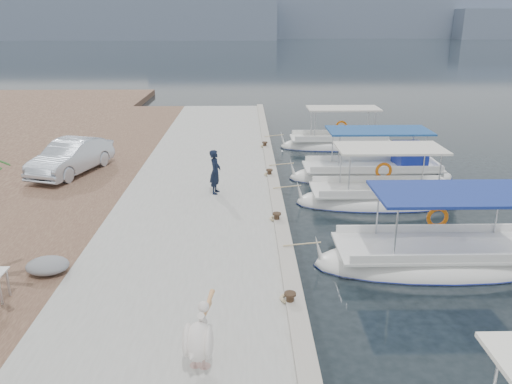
% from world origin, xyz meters
% --- Properties ---
extents(ground, '(400.00, 400.00, 0.00)m').
position_xyz_m(ground, '(0.00, 0.00, 0.00)').
color(ground, black).
rests_on(ground, ground).
extents(concrete_quay, '(6.00, 40.00, 0.50)m').
position_xyz_m(concrete_quay, '(-3.00, 5.00, 0.25)').
color(concrete_quay, '#A1A19C').
rests_on(concrete_quay, ground).
extents(quay_curb, '(0.44, 40.00, 0.12)m').
position_xyz_m(quay_curb, '(-0.22, 5.00, 0.56)').
color(quay_curb, '#A39D91').
rests_on(quay_curb, concrete_quay).
extents(cobblestone_strip, '(4.00, 40.00, 0.50)m').
position_xyz_m(cobblestone_strip, '(-8.00, 5.00, 0.25)').
color(cobblestone_strip, brown).
rests_on(cobblestone_strip, ground).
extents(distant_hills, '(330.00, 60.00, 18.00)m').
position_xyz_m(distant_hills, '(29.61, 201.49, 7.61)').
color(distant_hills, slate).
rests_on(distant_hills, ground).
extents(fishing_caique_b, '(7.29, 2.54, 2.83)m').
position_xyz_m(fishing_caique_b, '(4.23, -0.60, 0.12)').
color(fishing_caique_b, white).
rests_on(fishing_caique_b, ground).
extents(fishing_caique_c, '(6.65, 2.27, 2.83)m').
position_xyz_m(fishing_caique_c, '(3.91, 4.57, 0.12)').
color(fishing_caique_c, white).
rests_on(fishing_caique_c, ground).
extents(fishing_caique_d, '(7.38, 2.25, 2.83)m').
position_xyz_m(fishing_caique_d, '(4.38, 7.74, 0.19)').
color(fishing_caique_d, white).
rests_on(fishing_caique_d, ground).
extents(fishing_caique_e, '(6.50, 2.04, 2.83)m').
position_xyz_m(fishing_caique_e, '(3.84, 13.54, 0.13)').
color(fishing_caique_e, white).
rests_on(fishing_caique_e, ground).
extents(mooring_bollards, '(0.28, 20.28, 0.33)m').
position_xyz_m(mooring_bollards, '(-0.35, 1.50, 0.69)').
color(mooring_bollards, black).
rests_on(mooring_bollards, concrete_quay).
extents(pelican, '(0.67, 1.52, 1.17)m').
position_xyz_m(pelican, '(-2.24, -5.59, 1.11)').
color(pelican, tan).
rests_on(pelican, concrete_quay).
extents(fisherman, '(0.49, 0.67, 1.68)m').
position_xyz_m(fisherman, '(-2.49, 4.48, 1.34)').
color(fisherman, black).
rests_on(fisherman, concrete_quay).
extents(parked_car, '(2.75, 4.64, 1.45)m').
position_xyz_m(parked_car, '(-8.78, 7.22, 1.22)').
color(parked_car, silver).
rests_on(parked_car, cobblestone_strip).
extents(tarp_bundle, '(1.10, 0.90, 0.40)m').
position_xyz_m(tarp_bundle, '(-6.50, -1.78, 0.70)').
color(tarp_bundle, slate).
rests_on(tarp_bundle, cobblestone_strip).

